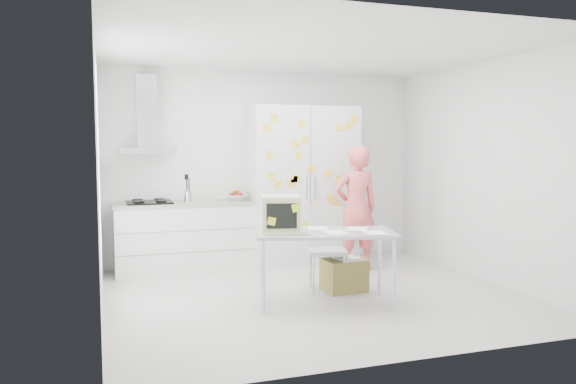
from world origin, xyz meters
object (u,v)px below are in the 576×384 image
object	(u,v)px
person	(356,208)
desk	(297,222)
chair	(326,243)
cardboard_box	(344,274)

from	to	relation	value
person	desk	bearing A→B (deg)	45.33
person	desk	distance (m)	1.76
chair	cardboard_box	distance (m)	0.41
desk	chair	size ratio (longest dim) A/B	1.64
desk	person	bearing A→B (deg)	58.22
desk	cardboard_box	distance (m)	1.02
cardboard_box	person	bearing A→B (deg)	57.92
person	desk	size ratio (longest dim) A/B	1.06
person	cardboard_box	size ratio (longest dim) A/B	3.47
cardboard_box	chair	bearing A→B (deg)	141.06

